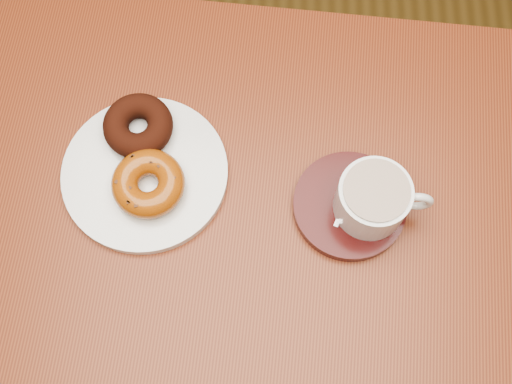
{
  "coord_description": "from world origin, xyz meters",
  "views": [
    {
      "loc": [
        -0.01,
        -0.35,
        1.69
      ],
      "look_at": [
        -0.02,
        -0.04,
        0.84
      ],
      "focal_mm": 45.0,
      "sensor_mm": 36.0,
      "label": 1
    }
  ],
  "objects_px": {
    "saucer": "(349,206)",
    "donut_plate": "(145,173)",
    "cafe_table": "(244,224)",
    "coffee_cup": "(374,199)"
  },
  "relations": [
    {
      "from": "donut_plate",
      "to": "saucer",
      "type": "relative_size",
      "value": 1.5
    },
    {
      "from": "donut_plate",
      "to": "saucer",
      "type": "xyz_separation_m",
      "value": [
        0.29,
        -0.04,
        0.0
      ]
    },
    {
      "from": "cafe_table",
      "to": "saucer",
      "type": "distance_m",
      "value": 0.21
    },
    {
      "from": "cafe_table",
      "to": "saucer",
      "type": "height_order",
      "value": "saucer"
    },
    {
      "from": "cafe_table",
      "to": "coffee_cup",
      "type": "bearing_deg",
      "value": -0.69
    },
    {
      "from": "saucer",
      "to": "cafe_table",
      "type": "bearing_deg",
      "value": 175.23
    },
    {
      "from": "cafe_table",
      "to": "donut_plate",
      "type": "bearing_deg",
      "value": 173.07
    },
    {
      "from": "donut_plate",
      "to": "coffee_cup",
      "type": "relative_size",
      "value": 1.82
    },
    {
      "from": "cafe_table",
      "to": "saucer",
      "type": "xyz_separation_m",
      "value": [
        0.15,
        -0.01,
        0.14
      ]
    },
    {
      "from": "saucer",
      "to": "donut_plate",
      "type": "bearing_deg",
      "value": 171.87
    }
  ]
}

